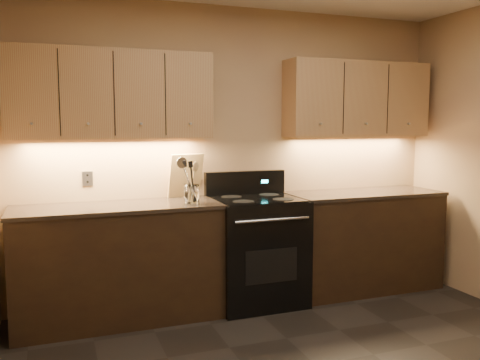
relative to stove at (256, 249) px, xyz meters
The scene contains 13 objects.
wall_back 0.88m from the stove, 104.10° to the left, with size 4.00×0.04×2.60m, color tan.
counter_left 1.18m from the stove, behind, with size 1.62×0.62×0.93m.
counter_right 1.10m from the stove, ahead, with size 1.46×0.62×0.93m.
stove is the anchor object (origin of this frame).
upper_cab_left 1.78m from the stove, behind, with size 1.60×0.30×0.70m, color #A38851.
upper_cab_right 1.73m from the stove, ahead, with size 1.44×0.30×0.70m, color #A38851.
outlet_plate 1.55m from the stove, 167.24° to the left, with size 0.09×0.01×0.12m, color #B2B5BA.
utensil_crock 0.80m from the stove, behind, with size 0.16×0.16×0.15m.
cutting_board 0.89m from the stove, 154.90° to the left, with size 0.31×0.02×0.39m, color tan.
wooden_spoon 0.89m from the stove, behind, with size 0.06×0.06×0.32m, color tan, non-canonical shape.
black_turner 0.86m from the stove, behind, with size 0.08×0.08×0.34m, color black, non-canonical shape.
steel_spatula 0.87m from the stove, behind, with size 0.08×0.08×0.36m, color silver, non-canonical shape.
steel_skimmer 0.86m from the stove, behind, with size 0.09×0.09×0.37m, color silver, non-canonical shape.
Camera 1 is at (-1.56, -2.35, 1.57)m, focal length 38.00 mm.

